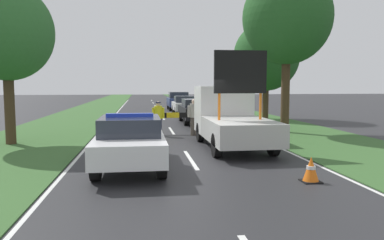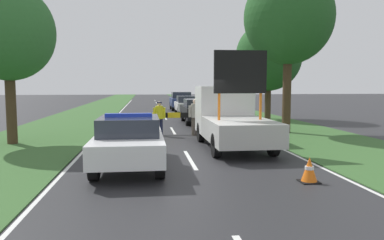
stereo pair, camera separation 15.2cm
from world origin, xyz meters
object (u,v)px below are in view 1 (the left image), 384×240
(queued_car_van_white, at_px, (184,105))
(queued_car_hatch_blue, at_px, (178,101))
(police_car, at_px, (130,140))
(pedestrian_civilian, at_px, (194,114))
(road_barrier, at_px, (179,116))
(traffic_cone_centre_front, at_px, (311,169))
(work_truck, at_px, (230,117))
(queued_car_sedan_black, at_px, (195,111))
(roadside_tree_mid_left, at_px, (6,33))
(police_officer, at_px, (158,115))
(traffic_cone_near_police, at_px, (127,130))
(roadside_tree_near_right, at_px, (266,57))
(roadside_tree_near_left, at_px, (287,18))

(queued_car_van_white, xyz_separation_m, queued_car_hatch_blue, (0.01, 5.14, 0.10))
(police_car, bearing_deg, queued_car_hatch_blue, 84.52)
(police_car, xyz_separation_m, pedestrian_civilian, (2.71, 6.41, 0.22))
(road_barrier, bearing_deg, traffic_cone_centre_front, -77.00)
(queued_car_van_white, relative_size, queued_car_hatch_blue, 0.98)
(work_truck, distance_m, road_barrier, 4.13)
(queued_car_sedan_black, height_order, roadside_tree_mid_left, roadside_tree_mid_left)
(traffic_cone_centre_front, bearing_deg, queued_car_hatch_blue, 91.38)
(pedestrian_civilian, bearing_deg, queued_car_sedan_black, 107.17)
(police_officer, bearing_deg, work_truck, 112.99)
(queued_car_hatch_blue, bearing_deg, work_truck, 89.84)
(traffic_cone_centre_front, height_order, queued_car_sedan_black, queued_car_sedan_black)
(traffic_cone_near_police, relative_size, queued_car_hatch_blue, 0.13)
(traffic_cone_centre_front, bearing_deg, pedestrian_civilian, 100.71)
(road_barrier, bearing_deg, queued_car_van_white, 81.67)
(pedestrian_civilian, height_order, queued_car_hatch_blue, pedestrian_civilian)
(road_barrier, relative_size, queued_car_sedan_black, 0.80)
(police_car, distance_m, roadside_tree_near_right, 16.87)
(police_officer, distance_m, queued_car_sedan_black, 5.99)
(police_car, relative_size, traffic_cone_centre_front, 7.43)
(pedestrian_civilian, height_order, traffic_cone_centre_front, pedestrian_civilian)
(police_car, distance_m, road_barrier, 7.42)
(queued_car_hatch_blue, xyz_separation_m, roadside_tree_mid_left, (-8.46, -19.26, 3.45))
(road_barrier, distance_m, queued_car_hatch_blue, 16.97)
(queued_car_van_white, xyz_separation_m, roadside_tree_mid_left, (-8.45, -14.12, 3.55))
(traffic_cone_near_police, bearing_deg, police_car, -87.06)
(pedestrian_civilian, relative_size, queued_car_hatch_blue, 0.41)
(road_barrier, height_order, roadside_tree_near_left, roadside_tree_near_left)
(queued_car_sedan_black, height_order, queued_car_hatch_blue, queued_car_hatch_blue)
(pedestrian_civilian, bearing_deg, queued_car_hatch_blue, 112.81)
(traffic_cone_centre_front, distance_m, roadside_tree_mid_left, 12.11)
(traffic_cone_near_police, bearing_deg, work_truck, -40.64)
(road_barrier, height_order, roadside_tree_mid_left, roadside_tree_mid_left)
(police_officer, bearing_deg, queued_car_hatch_blue, -113.99)
(roadside_tree_near_left, bearing_deg, queued_car_sedan_black, 124.93)
(work_truck, distance_m, queued_car_sedan_black, 8.69)
(police_car, xyz_separation_m, queued_car_hatch_blue, (3.71, 24.01, 0.09))
(queued_car_van_white, xyz_separation_m, roadside_tree_near_right, (5.01, -4.84, 3.47))
(police_officer, bearing_deg, queued_car_van_white, -117.43)
(roadside_tree_mid_left, bearing_deg, queued_car_van_white, 59.12)
(work_truck, bearing_deg, police_car, 42.11)
(traffic_cone_near_police, relative_size, roadside_tree_mid_left, 0.08)
(road_barrier, distance_m, traffic_cone_near_police, 2.54)
(roadside_tree_near_left, bearing_deg, queued_car_hatch_blue, 101.52)
(traffic_cone_centre_front, bearing_deg, queued_car_van_white, 91.73)
(road_barrier, bearing_deg, police_officer, -150.95)
(pedestrian_civilian, distance_m, roadside_tree_near_left, 6.38)
(police_officer, relative_size, queued_car_van_white, 0.39)
(police_car, relative_size, traffic_cone_near_police, 8.90)
(roadside_tree_near_left, xyz_separation_m, roadside_tree_mid_left, (-11.97, -2.04, -1.17))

